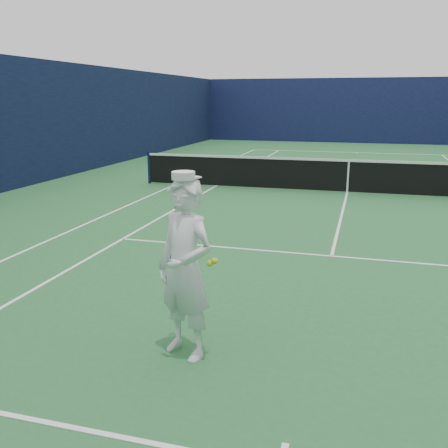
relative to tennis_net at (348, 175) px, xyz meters
name	(u,v)px	position (x,y,z in m)	size (l,w,h in m)	color
ground	(347,193)	(0.00, 0.00, -0.55)	(80.00, 80.00, 0.00)	#246130
court_markings	(347,193)	(0.00, 0.00, -0.55)	(11.03, 23.83, 0.01)	white
windscreen_fence	(351,125)	(0.00, 0.00, 1.45)	(20.12, 36.12, 4.00)	#10153D
tennis_net	(348,175)	(0.00, 0.00, 0.00)	(12.88, 0.09, 1.07)	#141E4C
tennis_player	(185,269)	(-1.29, -10.40, 0.43)	(0.85, 0.76, 2.02)	white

